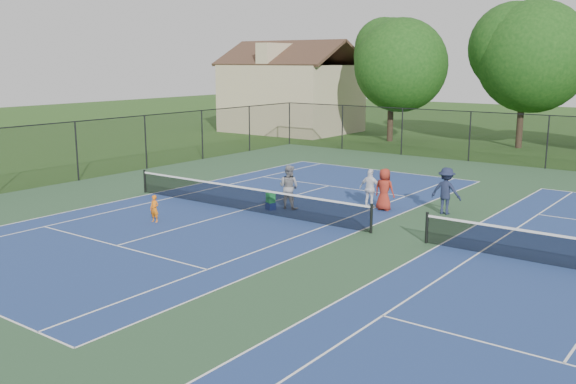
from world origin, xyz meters
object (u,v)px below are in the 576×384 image
Objects in this scene: tree_back_b at (525,51)px; bystander_c at (384,190)px; clapboard_house at (291,95)px; bystander_b at (446,191)px; tree_back_a at (392,60)px; child_player at (154,209)px; ball_hopper at (271,198)px; bystander_a at (370,189)px; instructor at (289,187)px; ball_crate at (271,206)px.

bystander_c is at bearing -85.94° from tree_back_b.
clapboard_house is 30.90m from bystander_b.
tree_back_a is 28.40m from child_player.
ball_hopper is at bearing 54.42° from child_player.
clapboard_house is at bearing -51.10° from bystander_a.
instructor is (17.32, -23.65, -2.18)m from clapboard_house.
bystander_b is at bearing -155.87° from instructor.
bystander_a is at bearing -144.84° from instructor.
clapboard_house is 10.40× the size of child_player.
tree_back_b is 5.36× the size of bystander_b.
instructor is 3.37m from bystander_a.
ball_crate is (-6.03, -3.57, -0.78)m from bystander_b.
ball_hopper is (6.84, -23.24, -5.54)m from tree_back_a.
clapboard_house is at bearing 109.47° from child_player.
bystander_c is at bearing -151.59° from instructor.
clapboard_house is 29.42m from bystander_a.
bystander_a is (2.61, 2.13, -0.10)m from instructor.
ball_hopper is (-2.16, -25.24, -6.09)m from tree_back_b.
tree_back_a reaches higher than bystander_b.
bystander_b is at bearing 35.67° from child_player.
bystander_c is at bearing 35.51° from ball_hopper.
bystander_b is (3.86, -21.67, -5.66)m from tree_back_b.
bystander_a reaches higher than child_player.
tree_back_b is 28.79× the size of ball_crate.
tree_back_b is at bearing 85.10° from ball_hopper.
child_player is 0.64× the size of bystander_a.
bystander_b is (12.86, -19.67, -5.10)m from tree_back_a.
bystander_c is (1.60, -22.56, -5.73)m from tree_back_b.
bystander_c is at bearing -46.30° from clapboard_house.
child_player is (4.60, -27.47, -5.52)m from tree_back_a.
tree_back_a reaches higher than clapboard_house.
bystander_b is 4.74× the size of ball_hopper.
tree_back_b is at bearing -82.01° from bystander_b.
clapboard_house is at bearing 124.78° from ball_hopper.
child_player is at bearing 48.62° from bystander_a.
clapboard_house is at bearing -57.89° from instructor.
clapboard_house is at bearing 124.78° from ball_crate.
bystander_a is (5.33, 6.96, 0.30)m from child_player.
ball_hopper is at bearing 0.00° from ball_crate.
child_player is (-4.40, -29.47, -6.08)m from tree_back_b.
ball_crate is (2.24, 4.23, -0.37)m from child_player.
instructor is (2.72, 4.82, 0.39)m from child_player.
tree_back_b is 23.33m from bystander_c.
ball_hopper is (2.24, 4.23, -0.02)m from child_player.
clapboard_house is 32.10m from child_player.
bystander_b is at bearing -167.85° from bystander_a.
bystander_a is at bearing 41.40° from ball_crate.
bystander_c is at bearing -62.73° from tree_back_a.
instructor reaches higher than ball_hopper.
child_player is 0.60× the size of bystander_c.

